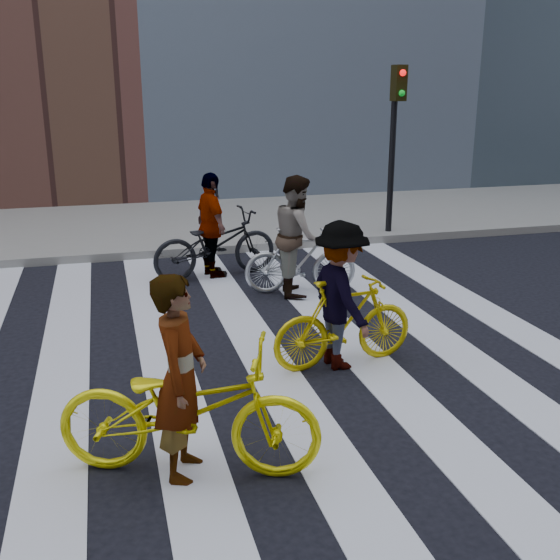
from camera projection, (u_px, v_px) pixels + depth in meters
name	position (u px, v px, depth m)	size (l,w,h in m)	color
ground	(221.00, 371.00, 7.10)	(100.00, 100.00, 0.00)	black
sidewalk_far	(158.00, 226.00, 14.00)	(100.00, 5.00, 0.15)	gray
zebra_crosswalk	(221.00, 371.00, 7.10)	(8.25, 10.00, 0.01)	silver
traffic_signal	(395.00, 122.00, 12.47)	(0.22, 0.42, 3.33)	black
bike_yellow_left	(188.00, 410.00, 5.11)	(0.73, 2.09, 1.10)	#FFF00E
bike_silver_mid	(300.00, 260.00, 9.63)	(0.47, 1.65, 0.99)	#B5BAC0
bike_yellow_right	(344.00, 322.00, 7.13)	(0.47, 1.66, 1.00)	#DEC10C
bike_dark_rear	(215.00, 244.00, 10.43)	(0.72, 2.05, 1.08)	black
rider_left	(180.00, 378.00, 5.02)	(0.61, 0.40, 1.66)	slate
rider_mid	(297.00, 235.00, 9.51)	(0.85, 0.66, 1.75)	slate
rider_right	(341.00, 295.00, 7.02)	(1.05, 0.60, 1.62)	slate
rider_rear	(211.00, 226.00, 10.33)	(0.98, 0.41, 1.68)	slate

